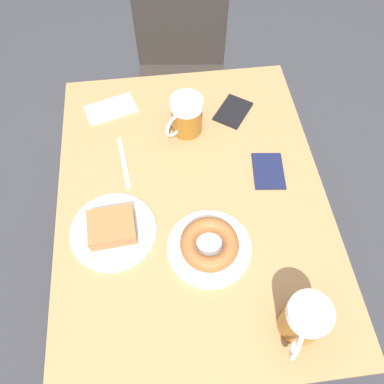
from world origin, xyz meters
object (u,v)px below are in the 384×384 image
(chair, at_px, (181,55))
(plate_with_cake, at_px, (113,229))
(passport_near_edge, at_px, (268,171))
(passport_far_edge, at_px, (233,111))
(napkin_folded, at_px, (111,109))
(beer_mug_center, at_px, (304,320))
(fork, at_px, (124,162))
(plate_with_donut, at_px, (209,245))
(beer_mug_left, at_px, (186,116))

(chair, bearing_deg, plate_with_cake, -99.72)
(passport_near_edge, height_order, passport_far_edge, same)
(napkin_folded, bearing_deg, beer_mug_center, -60.01)
(fork, relative_size, passport_near_edge, 1.39)
(chair, relative_size, passport_far_edge, 6.22)
(chair, bearing_deg, plate_with_donut, -84.82)
(passport_near_edge, bearing_deg, napkin_folded, 146.44)
(chair, height_order, passport_far_edge, chair)
(napkin_folded, height_order, passport_near_edge, passport_near_edge)
(plate_with_cake, xyz_separation_m, beer_mug_center, (0.42, -0.29, 0.04))
(beer_mug_left, xyz_separation_m, napkin_folded, (-0.24, 0.11, -0.06))
(chair, relative_size, passport_near_edge, 7.08)
(chair, xyz_separation_m, fork, (-0.24, -0.70, 0.20))
(napkin_folded, height_order, passport_far_edge, passport_far_edge)
(plate_with_donut, xyz_separation_m, passport_far_edge, (0.15, 0.46, -0.02))
(plate_with_donut, height_order, napkin_folded, plate_with_donut)
(plate_with_cake, relative_size, beer_mug_left, 1.85)
(beer_mug_center, bearing_deg, plate_with_cake, 145.18)
(passport_near_edge, bearing_deg, plate_with_cake, -162.63)
(fork, distance_m, passport_far_edge, 0.39)
(beer_mug_left, height_order, passport_far_edge, beer_mug_left)
(beer_mug_left, bearing_deg, passport_near_edge, -40.64)
(beer_mug_center, bearing_deg, passport_far_edge, 92.61)
(plate_with_donut, xyz_separation_m, beer_mug_center, (0.18, -0.22, 0.04))
(beer_mug_center, xyz_separation_m, passport_near_edge, (0.03, 0.44, -0.06))
(beer_mug_left, distance_m, beer_mug_center, 0.65)
(beer_mug_center, bearing_deg, chair, 97.06)
(chair, bearing_deg, beer_mug_left, -87.12)
(plate_with_cake, relative_size, fork, 1.22)
(plate_with_cake, relative_size, passport_near_edge, 1.70)
(passport_near_edge, bearing_deg, passport_far_edge, 104.18)
(chair, xyz_separation_m, passport_far_edge, (0.12, -0.54, 0.20))
(napkin_folded, relative_size, passport_near_edge, 1.32)
(beer_mug_center, height_order, passport_far_edge, beer_mug_center)
(beer_mug_center, distance_m, passport_far_edge, 0.68)
(plate_with_cake, height_order, napkin_folded, plate_with_cake)
(fork, xyz_separation_m, passport_far_edge, (0.36, 0.16, 0.00))
(chair, height_order, plate_with_donut, chair)
(beer_mug_left, xyz_separation_m, passport_far_edge, (0.16, 0.05, -0.06))
(chair, xyz_separation_m, beer_mug_left, (-0.04, -0.59, 0.26))
(chair, bearing_deg, passport_near_edge, -70.31)
(plate_with_cake, bearing_deg, beer_mug_center, -34.82)
(beer_mug_left, height_order, napkin_folded, beer_mug_left)
(passport_far_edge, bearing_deg, beer_mug_center, -87.39)
(plate_with_cake, relative_size, beer_mug_center, 1.76)
(beer_mug_left, height_order, fork, beer_mug_left)
(napkin_folded, xyz_separation_m, passport_near_edge, (0.46, -0.30, 0.00))
(napkin_folded, bearing_deg, chair, 60.17)
(beer_mug_center, height_order, fork, beer_mug_center)
(plate_with_cake, bearing_deg, napkin_folded, 90.49)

